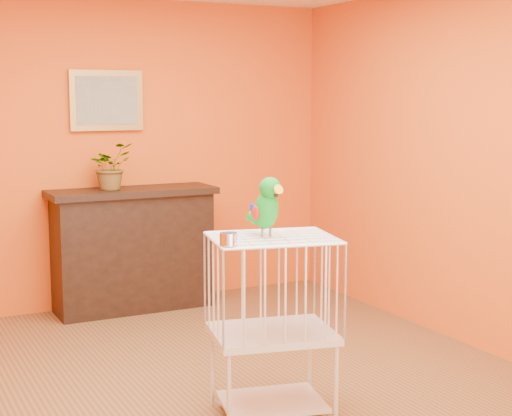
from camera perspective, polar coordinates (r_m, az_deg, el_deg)
ground at (r=4.94m, az=-2.91°, el=-13.06°), size 4.50×4.50×0.00m
room_shell at (r=4.61m, az=-3.05°, el=5.62°), size 4.50×4.50×4.50m
console_cabinet at (r=6.66m, az=-8.93°, el=-2.97°), size 1.38×0.50×1.03m
potted_plant at (r=6.58m, az=-10.70°, el=2.67°), size 0.48×0.49×0.30m
framed_picture at (r=6.69m, az=-10.81°, el=7.69°), size 0.62×0.04×0.50m
birdcage at (r=4.39m, az=1.19°, el=-8.45°), size 0.76×0.64×1.02m
feed_cup at (r=4.02m, az=-2.01°, el=-2.27°), size 0.09×0.09×0.06m
parrot at (r=4.27m, az=0.77°, el=0.15°), size 0.17×0.30×0.33m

